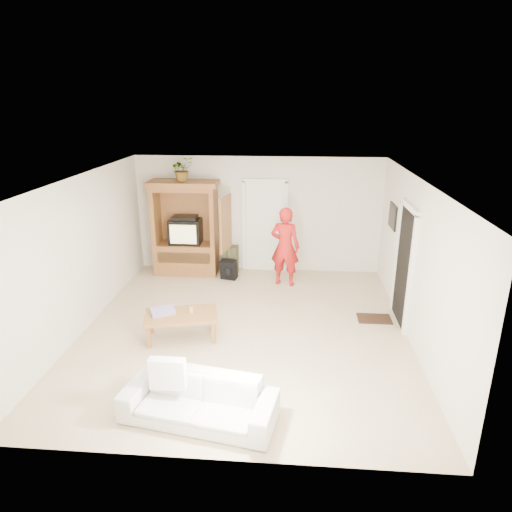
{
  "coord_description": "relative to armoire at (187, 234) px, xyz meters",
  "views": [
    {
      "loc": [
        0.77,
        -6.97,
        3.78
      ],
      "look_at": [
        0.15,
        0.6,
        1.15
      ],
      "focal_mm": 32.0,
      "sensor_mm": 36.0,
      "label": 1
    }
  ],
  "objects": [
    {
      "name": "wall_right",
      "position": [
        4.33,
        -2.66,
        0.39
      ],
      "size": [
        0.0,
        6.0,
        6.0
      ],
      "primitive_type": "plane",
      "rotation": [
        1.57,
        0.0,
        -1.57
      ],
      "color": "silver",
      "rests_on": "floor"
    },
    {
      "name": "plant",
      "position": [
        -0.02,
        -0.03,
        1.45
      ],
      "size": [
        0.61,
        0.61,
        0.51
      ],
      "primitive_type": "imported",
      "rotation": [
        0.0,
        0.0,
        0.73
      ],
      "color": "#4C7238",
      "rests_on": "armoire"
    },
    {
      "name": "towel",
      "position": [
        0.27,
        -3.01,
        -0.43
      ],
      "size": [
        0.47,
        0.42,
        0.08
      ],
      "primitive_type": "cube",
      "rotation": [
        0.0,
        0.0,
        0.48
      ],
      "color": "#E24B96",
      "rests_on": "coffee_table"
    },
    {
      "name": "wall_front",
      "position": [
        1.58,
        -5.66,
        0.39
      ],
      "size": [
        5.5,
        0.0,
        5.5
      ],
      "primitive_type": "plane",
      "rotation": [
        -1.57,
        0.0,
        0.0
      ],
      "color": "silver",
      "rests_on": "floor"
    },
    {
      "name": "doormat",
      "position": [
        3.88,
        -2.06,
        -0.9
      ],
      "size": [
        0.6,
        0.4,
        0.02
      ],
      "primitive_type": "cube",
      "color": "#382316",
      "rests_on": "floor"
    },
    {
      "name": "framed_picture",
      "position": [
        4.31,
        -0.76,
        0.69
      ],
      "size": [
        0.03,
        0.6,
        0.48
      ],
      "primitive_type": "cube",
      "color": "black",
      "rests_on": "wall_right"
    },
    {
      "name": "sofa",
      "position": [
        1.27,
        -5.01,
        -0.63
      ],
      "size": [
        1.99,
        1.07,
        0.55
      ],
      "primitive_type": "imported",
      "rotation": [
        0.0,
        0.0,
        -0.18
      ],
      "color": "silver",
      "rests_on": "floor"
    },
    {
      "name": "backpack_olive",
      "position": [
        0.97,
        -0.0,
        -0.58
      ],
      "size": [
        0.37,
        0.28,
        0.65
      ],
      "primitive_type": null,
      "rotation": [
        0.0,
        0.0,
        -0.09
      ],
      "color": "#47442B",
      "rests_on": "floor"
    },
    {
      "name": "candle",
      "position": [
        0.73,
        -2.96,
        -0.42
      ],
      "size": [
        0.08,
        0.08,
        0.1
      ],
      "primitive_type": "cylinder",
      "color": "tan",
      "rests_on": "coffee_table"
    },
    {
      "name": "coffee_table",
      "position": [
        0.57,
        -3.01,
        -0.53
      ],
      "size": [
        1.29,
        0.89,
        0.44
      ],
      "rotation": [
        0.0,
        0.0,
        0.22
      ],
      "color": "#905E31",
      "rests_on": "floor"
    },
    {
      "name": "door_back",
      "position": [
        1.73,
        0.31,
        0.11
      ],
      "size": [
        0.85,
        0.05,
        2.04
      ],
      "primitive_type": "cube",
      "color": "white",
      "rests_on": "floor"
    },
    {
      "name": "wall_back",
      "position": [
        1.58,
        0.34,
        0.39
      ],
      "size": [
        5.5,
        0.0,
        5.5
      ],
      "primitive_type": "plane",
      "rotation": [
        1.57,
        0.0,
        0.0
      ],
      "color": "silver",
      "rests_on": "floor"
    },
    {
      "name": "floor",
      "position": [
        1.58,
        -2.66,
        -0.91
      ],
      "size": [
        6.0,
        6.0,
        0.0
      ],
      "primitive_type": "plane",
      "color": "tan",
      "rests_on": "ground"
    },
    {
      "name": "man",
      "position": [
        2.21,
        -0.53,
        -0.06
      ],
      "size": [
        0.69,
        0.54,
        1.69
      ],
      "primitive_type": "imported",
      "rotation": [
        0.0,
        0.0,
        2.91
      ],
      "color": "red",
      "rests_on": "floor"
    },
    {
      "name": "ceiling",
      "position": [
        1.58,
        -2.66,
        1.69
      ],
      "size": [
        6.0,
        6.0,
        0.0
      ],
      "primitive_type": "plane",
      "rotation": [
        3.14,
        0.0,
        0.0
      ],
      "color": "white",
      "rests_on": "floor"
    },
    {
      "name": "backpack_black",
      "position": [
        0.98,
        -0.35,
        -0.7
      ],
      "size": [
        0.38,
        0.28,
        0.43
      ],
      "primitive_type": null,
      "rotation": [
        0.0,
        0.0,
        -0.23
      ],
      "color": "black",
      "rests_on": "floor"
    },
    {
      "name": "doorway_right",
      "position": [
        4.3,
        -2.06,
        0.11
      ],
      "size": [
        0.05,
        0.9,
        2.04
      ],
      "primitive_type": "cube",
      "color": "black",
      "rests_on": "floor"
    },
    {
      "name": "wall_left",
      "position": [
        -1.17,
        -2.66,
        0.39
      ],
      "size": [
        0.0,
        6.0,
        6.0
      ],
      "primitive_type": "plane",
      "rotation": [
        1.57,
        0.0,
        1.57
      ],
      "color": "silver",
      "rests_on": "floor"
    },
    {
      "name": "armoire",
      "position": [
        0.0,
        0.0,
        0.0
      ],
      "size": [
        1.82,
        1.14,
        2.1
      ],
      "color": "brown",
      "rests_on": "floor"
    }
  ]
}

